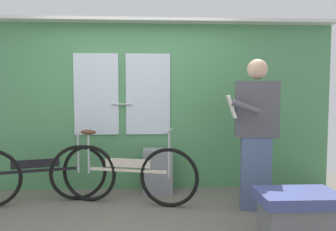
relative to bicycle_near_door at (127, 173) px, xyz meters
The scene contains 6 objects.
train_door_wall 1.05m from the bicycle_near_door, 82.23° to the left, with size 5.41×0.28×2.31m.
bicycle_near_door is the anchor object (origin of this frame).
bicycle_leaning_behind 1.10m from the bicycle_near_door, behind, with size 1.62×0.58×0.90m.
passenger_reading_newspaper 1.58m from the bicycle_near_door, ahead, with size 0.61×0.54×1.71m.
trash_bin_by_wall 0.56m from the bicycle_near_door, 48.47° to the left, with size 0.39×0.28×0.59m, color gray.
bench_seat_corner 1.90m from the bicycle_near_door, 32.78° to the right, with size 0.70×0.44×0.45m.
Camera 1 is at (0.22, -2.92, 1.31)m, focal length 32.96 mm.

